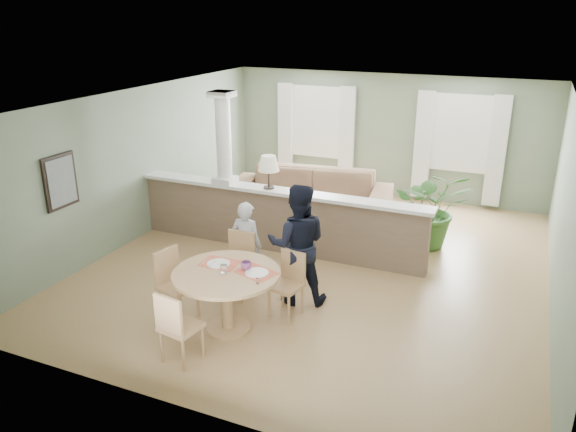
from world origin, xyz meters
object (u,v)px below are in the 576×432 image
at_px(houseplant, 432,208).
at_px(chair_far_man, 289,280).
at_px(sofa, 309,195).
at_px(chair_far_boy, 239,261).
at_px(child_person, 247,245).
at_px(dining_table, 227,284).
at_px(man_person, 298,244).
at_px(chair_side, 174,281).
at_px(chair_near, 176,325).

height_order(houseplant, chair_far_man, houseplant).
bearing_deg(sofa, chair_far_boy, -94.39).
bearing_deg(child_person, dining_table, 107.95).
xyz_separation_m(houseplant, child_person, (-2.24, -2.70, -0.03)).
distance_m(child_person, man_person, 0.88).
distance_m(chair_far_man, chair_side, 1.56).
xyz_separation_m(houseplant, man_person, (-1.39, -2.79, 0.16)).
xyz_separation_m(sofa, dining_table, (0.59, -4.41, 0.19)).
bearing_deg(chair_far_boy, man_person, 5.32).
height_order(chair_side, child_person, child_person).
relative_size(chair_far_boy, chair_side, 0.97).
distance_m(chair_far_boy, chair_near, 1.86).
relative_size(chair_near, man_person, 0.53).
xyz_separation_m(dining_table, chair_far_man, (0.55, 0.72, -0.17)).
xyz_separation_m(houseplant, chair_far_boy, (-2.27, -2.92, -0.19)).
distance_m(chair_near, chair_side, 1.11).
relative_size(sofa, chair_far_man, 3.59).
bearing_deg(chair_far_man, man_person, 105.24).
bearing_deg(sofa, child_person, -93.73).
height_order(chair_far_man, child_person, child_person).
xyz_separation_m(sofa, chair_side, (-0.25, -4.40, 0.06)).
height_order(chair_near, child_person, child_person).
bearing_deg(chair_side, chair_near, -130.57).
relative_size(sofa, man_person, 1.84).
bearing_deg(houseplant, chair_near, -113.80).
distance_m(houseplant, dining_table, 4.32).
distance_m(chair_far_man, man_person, 0.54).
bearing_deg(child_person, chair_side, 68.61).
bearing_deg(chair_near, chair_far_boy, -76.18).
xyz_separation_m(chair_side, man_person, (1.36, 1.08, 0.34)).
height_order(sofa, chair_near, sofa).
bearing_deg(child_person, chair_near, 96.17).
bearing_deg(child_person, man_person, 176.33).
xyz_separation_m(houseplant, chair_side, (-2.75, -3.86, -0.18)).
xyz_separation_m(dining_table, chair_far_boy, (-0.35, 0.96, -0.14)).
distance_m(houseplant, man_person, 3.12).
xyz_separation_m(chair_far_man, chair_side, (-1.39, -0.70, 0.04)).
distance_m(sofa, chair_near, 5.32).
bearing_deg(sofa, chair_side, -101.58).
relative_size(houseplant, chair_near, 1.54).
bearing_deg(sofa, chair_far_man, -81.18).
bearing_deg(chair_near, dining_table, -93.23).
bearing_deg(houseplant, sofa, 167.92).
height_order(chair_far_boy, chair_side, chair_side).
relative_size(chair_far_man, child_person, 0.66).
xyz_separation_m(chair_side, child_person, (0.51, 1.17, 0.15)).
relative_size(dining_table, chair_near, 1.49).
bearing_deg(chair_far_boy, chair_far_man, -18.14).
bearing_deg(chair_far_boy, houseplant, 49.16).
height_order(chair_far_man, chair_near, chair_near).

